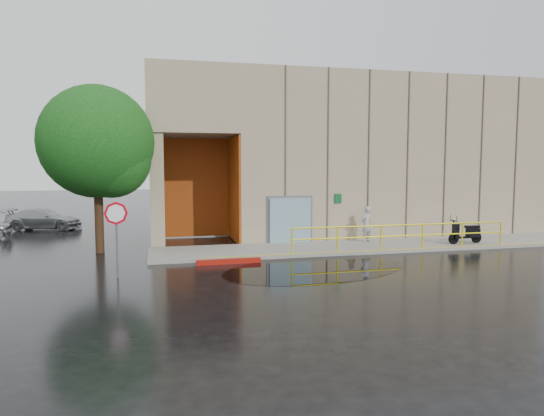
# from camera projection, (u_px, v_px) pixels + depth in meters

# --- Properties ---
(ground) EXTENTS (120.00, 120.00, 0.00)m
(ground) POSITION_uv_depth(u_px,v_px,m) (332.00, 274.00, 16.11)
(ground) COLOR black
(ground) RESTS_ON ground
(sidewalk) EXTENTS (20.00, 3.00, 0.15)m
(sidewalk) POSITION_uv_depth(u_px,v_px,m) (381.00, 246.00, 21.39)
(sidewalk) COLOR gray
(sidewalk) RESTS_ON ground
(building) EXTENTS (20.00, 10.17, 8.00)m
(building) POSITION_uv_depth(u_px,v_px,m) (349.00, 155.00, 27.56)
(building) COLOR gray
(building) RESTS_ON ground
(guardrail) EXTENTS (9.56, 0.06, 1.03)m
(guardrail) POSITION_uv_depth(u_px,v_px,m) (402.00, 236.00, 20.09)
(guardrail) COLOR yellow
(guardrail) RESTS_ON sidewalk
(person) EXTENTS (0.70, 0.61, 1.62)m
(person) POSITION_uv_depth(u_px,v_px,m) (366.00, 224.00, 21.91)
(person) COLOR #9D9DA2
(person) RESTS_ON sidewalk
(scooter) EXTENTS (1.67, 0.60, 1.28)m
(scooter) POSITION_uv_depth(u_px,v_px,m) (466.00, 227.00, 21.46)
(scooter) COLOR black
(scooter) RESTS_ON sidewalk
(stop_sign) EXTENTS (0.73, 0.20, 2.46)m
(stop_sign) POSITION_uv_depth(u_px,v_px,m) (116.00, 222.00, 15.48)
(stop_sign) COLOR slate
(stop_sign) RESTS_ON ground
(red_curb) EXTENTS (2.40, 0.24, 0.18)m
(red_curb) POSITION_uv_depth(u_px,v_px,m) (229.00, 261.00, 17.81)
(red_curb) COLOR #99140A
(red_curb) RESTS_ON ground
(puddle) EXTENTS (7.89, 6.03, 0.01)m
(puddle) POSITION_uv_depth(u_px,v_px,m) (317.00, 268.00, 17.01)
(puddle) COLOR black
(puddle) RESTS_ON ground
(car_c) EXTENTS (4.33, 2.45, 1.18)m
(car_c) POSITION_uv_depth(u_px,v_px,m) (44.00, 219.00, 27.38)
(car_c) COLOR #BABDC3
(car_c) RESTS_ON ground
(tree_near) EXTENTS (4.60, 4.60, 6.87)m
(tree_near) POSITION_uv_depth(u_px,v_px,m) (100.00, 146.00, 19.73)
(tree_near) COLOR black
(tree_near) RESTS_ON ground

